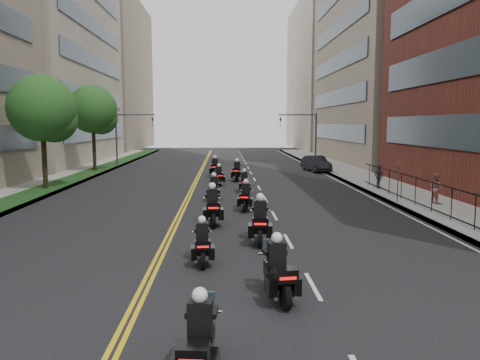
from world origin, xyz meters
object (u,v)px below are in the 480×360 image
object	(u,v)px
motorcycle_8	(219,177)
motorcycle_3	(260,223)
motorcycle_1	(278,273)
motorcycle_6	(214,190)
parked_sedan	(316,164)
motorcycle_2	(202,245)
motorcycle_4	(213,208)
motorcycle_7	(244,183)
motorcycle_0	(199,345)
motorcycle_10	(215,168)
motorcycle_9	(237,172)
pedestrian_b	(436,188)
pedestrian_c	(379,176)
motorcycle_5	(246,198)

from	to	relation	value
motorcycle_8	motorcycle_3	bearing A→B (deg)	-90.32
motorcycle_1	motorcycle_6	distance (m)	15.62
parked_sedan	motorcycle_2	bearing A→B (deg)	-117.30
motorcycle_4	motorcycle_7	size ratio (longest dim) A/B	1.21
motorcycle_0	motorcycle_7	size ratio (longest dim) A/B	1.05
motorcycle_10	motorcycle_9	bearing A→B (deg)	-57.92
motorcycle_0	motorcycle_7	xyz separation A→B (m)	(1.77, 22.51, -0.03)
motorcycle_7	motorcycle_8	world-z (taller)	motorcycle_8
motorcycle_2	motorcycle_10	xyz separation A→B (m)	(-0.08, 24.88, 0.11)
motorcycle_7	motorcycle_10	xyz separation A→B (m)	(-2.11, 9.29, 0.10)
parked_sedan	pedestrian_b	distance (m)	18.98
motorcycle_1	motorcycle_7	distance (m)	18.75
motorcycle_2	pedestrian_c	size ratio (longest dim) A/B	1.31
pedestrian_b	motorcycle_9	bearing A→B (deg)	27.71
parked_sedan	pedestrian_b	xyz separation A→B (m)	(2.91, -18.75, 0.24)
motorcycle_0	motorcycle_8	world-z (taller)	motorcycle_0
motorcycle_1	motorcycle_2	distance (m)	3.78
motorcycle_7	pedestrian_c	xyz separation A→B (m)	(9.13, 0.67, 0.33)
motorcycle_2	motorcycle_10	world-z (taller)	motorcycle_10
motorcycle_3	motorcycle_8	world-z (taller)	motorcycle_3
motorcycle_2	motorcycle_3	xyz separation A→B (m)	(2.07, 2.60, 0.13)
motorcycle_4	motorcycle_8	bearing A→B (deg)	85.54
pedestrian_c	motorcycle_2	bearing A→B (deg)	130.13
motorcycle_7	motorcycle_5	bearing A→B (deg)	-92.12
motorcycle_5	pedestrian_c	distance (m)	11.67
motorcycle_3	motorcycle_5	distance (m)	6.66
motorcycle_4	motorcycle_6	distance (m)	6.52
motorcycle_8	pedestrian_b	size ratio (longest dim) A/B	1.30
motorcycle_3	parked_sedan	world-z (taller)	motorcycle_3
motorcycle_7	parked_sedan	bearing A→B (deg)	60.87
motorcycle_7	motorcycle_2	bearing A→B (deg)	-97.71
motorcycle_2	motorcycle_5	xyz separation A→B (m)	(1.83, 9.25, 0.04)
motorcycle_0	motorcycle_2	bearing A→B (deg)	97.24
motorcycle_2	motorcycle_4	world-z (taller)	motorcycle_4
motorcycle_2	pedestrian_b	bearing A→B (deg)	35.45
motorcycle_4	motorcycle_8	xyz separation A→B (m)	(0.15, 13.43, -0.11)
motorcycle_4	motorcycle_7	xyz separation A→B (m)	(1.84, 9.77, -0.13)
motorcycle_0	pedestrian_c	xyz separation A→B (m)	(10.90, 23.18, 0.30)
motorcycle_2	motorcycle_7	size ratio (longest dim) A/B	0.99
motorcycle_4	motorcycle_5	xyz separation A→B (m)	(1.64, 3.44, -0.10)
motorcycle_8	parked_sedan	size ratio (longest dim) A/B	0.48
motorcycle_0	parked_sedan	size ratio (longest dim) A/B	0.49
motorcycle_3	pedestrian_c	distance (m)	16.41
motorcycle_4	motorcycle_8	world-z (taller)	motorcycle_4
motorcycle_3	motorcycle_4	world-z (taller)	motorcycle_4
motorcycle_4	motorcycle_6	size ratio (longest dim) A/B	1.14
motorcycle_7	pedestrian_b	bearing A→B (deg)	-28.30
motorcycle_8	motorcycle_10	size ratio (longest dim) A/B	0.88
motorcycle_5	motorcycle_1	bearing A→B (deg)	-81.67
motorcycle_0	pedestrian_b	world-z (taller)	pedestrian_b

